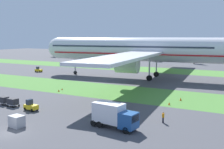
{
  "coord_description": "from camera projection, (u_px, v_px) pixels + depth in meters",
  "views": [
    {
      "loc": [
        29.41,
        -25.27,
        13.06
      ],
      "look_at": [
        -1.68,
        32.48,
        4.0
      ],
      "focal_mm": 44.31,
      "sensor_mm": 36.0,
      "label": 1
    }
  ],
  "objects": [
    {
      "name": "pushback_tractor",
      "position": [
        38.0,
        70.0,
        102.01
      ],
      "size": [
        2.72,
        1.56,
        1.97
      ],
      "rotation": [
        0.0,
        0.0,
        4.82
      ],
      "color": "yellow",
      "rests_on": "ground"
    },
    {
      "name": "uld_container_3",
      "position": [
        17.0,
        121.0,
        40.11
      ],
      "size": [
        2.15,
        1.8,
        1.68
      ],
      "primitive_type": "cube",
      "rotation": [
        0.0,
        0.0,
        -0.1
      ],
      "color": "#A3A3A8",
      "rests_on": "ground"
    },
    {
      "name": "grass_strip_near",
      "position": [
        118.0,
        92.0,
        65.72
      ],
      "size": [
        320.0,
        16.81,
        0.01
      ],
      "primitive_type": "cube",
      "color": "#4C8438",
      "rests_on": "ground"
    },
    {
      "name": "airliner",
      "position": [
        146.0,
        49.0,
        85.54
      ],
      "size": [
        70.47,
        86.95,
        25.32
      ],
      "rotation": [
        0.0,
        0.0,
        1.67
      ],
      "color": "silver",
      "rests_on": "ground"
    },
    {
      "name": "taxiway_marker_0",
      "position": [
        62.0,
        89.0,
        67.97
      ],
      "size": [
        0.44,
        0.44,
        0.47
      ],
      "primitive_type": "cone",
      "color": "orange",
      "rests_on": "ground"
    },
    {
      "name": "ground_plane",
      "position": [
        10.0,
        133.0,
        37.64
      ],
      "size": [
        400.0,
        400.0,
        0.0
      ],
      "primitive_type": "plane",
      "color": "#47474C"
    },
    {
      "name": "taxiway_marker_1",
      "position": [
        169.0,
        103.0,
        52.99
      ],
      "size": [
        0.44,
        0.44,
        0.6
      ],
      "primitive_type": "cone",
      "color": "orange",
      "rests_on": "ground"
    },
    {
      "name": "cargo_dolly_lead",
      "position": [
        13.0,
        102.0,
        51.77
      ],
      "size": [
        2.33,
        1.7,
        1.55
      ],
      "rotation": [
        0.0,
        0.0,
        -1.67
      ],
      "color": "#A3A3A8",
      "rests_on": "ground"
    },
    {
      "name": "grass_strip_far",
      "position": [
        172.0,
        71.0,
        105.52
      ],
      "size": [
        320.0,
        16.81,
        0.01
      ],
      "primitive_type": "cube",
      "color": "#4C8438",
      "rests_on": "ground"
    },
    {
      "name": "taxiway_marker_3",
      "position": [
        181.0,
        99.0,
        56.54
      ],
      "size": [
        0.44,
        0.44,
        0.68
      ],
      "primitive_type": "cone",
      "color": "orange",
      "rests_on": "ground"
    },
    {
      "name": "cargo_dolly_second",
      "position": [
        3.0,
        100.0,
        53.37
      ],
      "size": [
        2.33,
        1.7,
        1.55
      ],
      "rotation": [
        0.0,
        0.0,
        -1.67
      ],
      "color": "#A3A3A8",
      "rests_on": "ground"
    },
    {
      "name": "baggage_tug",
      "position": [
        31.0,
        106.0,
        49.01
      ],
      "size": [
        2.71,
        1.54,
        1.97
      ],
      "rotation": [
        0.0,
        0.0,
        -1.67
      ],
      "color": "yellow",
      "rests_on": "ground"
    },
    {
      "name": "ground_crew_marshaller",
      "position": [
        163.0,
        117.0,
        41.99
      ],
      "size": [
        0.36,
        0.56,
        1.74
      ],
      "rotation": [
        0.0,
        0.0,
        1.52
      ],
      "color": "black",
      "rests_on": "ground"
    },
    {
      "name": "catering_truck",
      "position": [
        114.0,
        115.0,
        39.35
      ],
      "size": [
        7.17,
        3.06,
        3.58
      ],
      "rotation": [
        0.0,
        0.0,
        -1.68
      ],
      "color": "#1E4C8E",
      "rests_on": "ground"
    },
    {
      "name": "distant_tree_line",
      "position": [
        208.0,
        50.0,
        131.44
      ],
      "size": [
        179.57,
        9.67,
        11.68
      ],
      "color": "#4C3823",
      "rests_on": "ground"
    },
    {
      "name": "taxiway_marker_2",
      "position": [
        59.0,
        91.0,
        65.88
      ],
      "size": [
        0.44,
        0.44,
        0.51
      ],
      "primitive_type": "cone",
      "color": "orange",
      "rests_on": "ground"
    }
  ]
}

